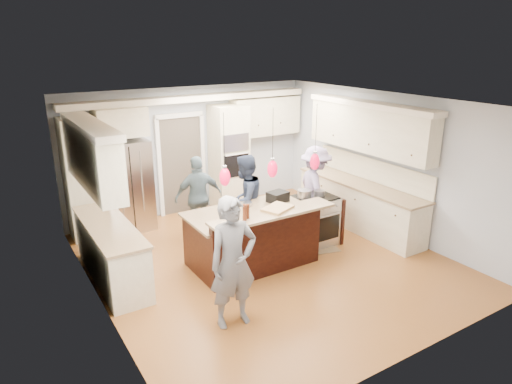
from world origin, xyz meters
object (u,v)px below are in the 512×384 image
island_range (315,220)px  person_far_left (245,200)px  kitchen_island (252,236)px  refrigerator (127,186)px  person_bar_end (233,263)px

island_range → person_far_left: 1.35m
kitchen_island → island_range: bearing=3.1°
refrigerator → island_range: 3.71m
island_range → person_bar_end: 2.92m
person_bar_end → refrigerator: bearing=97.2°
kitchen_island → person_far_left: 0.91m
person_far_left → island_range: bearing=125.1°
person_bar_end → person_far_left: (1.43, 2.12, -0.05)m
refrigerator → person_bar_end: 3.91m
person_bar_end → person_far_left: bearing=60.3°
person_bar_end → person_far_left: person_bar_end is taller
person_far_left → refrigerator: bearing=-69.9°
kitchen_island → person_far_left: person_far_left is taller
kitchen_island → refrigerator: bearing=116.9°
kitchen_island → person_far_left: bearing=67.8°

